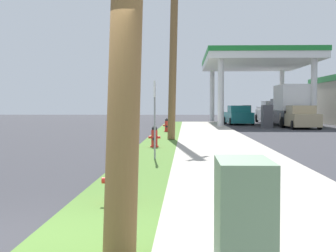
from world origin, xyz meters
The scene contains 13 objects.
ground_plane centered at (0.00, 0.00, 0.00)m, with size 160.00×160.00×0.00m, color #333338.
grass_verge centered at (0.70, 0.00, 0.06)m, with size 1.40×80.00×0.12m, color #4C752D.
sidewalk_slab centered at (3.00, 0.00, 0.06)m, with size 3.20×80.00×0.12m, color #A8A093.
fire_hydrant_nearest centered at (0.71, 1.96, 0.45)m, with size 0.42×0.38×0.74m.
fire_hydrant_second centered at (0.64, 12.09, 0.45)m, with size 0.42×0.38×0.74m.
fire_hydrant_third centered at (0.68, 22.45, 0.45)m, with size 0.42×0.37×0.74m.
utility_pole_midground centered at (1.22, 16.38, 5.24)m, with size 0.76×1.38×10.08m.
utility_cabinet centered at (2.18, -1.57, 0.60)m, with size 0.46×0.84×1.05m.
street_sign_post centered at (0.90, 8.22, 1.63)m, with size 0.05×0.36×2.12m.
car_teal_by_near_pump centered at (6.08, 36.36, 0.72)m, with size 2.17×4.60×1.57m.
car_tan_by_far_pump centered at (9.55, 29.36, 0.72)m, with size 2.04×4.54×1.57m.
truck_white_at_forecourt centered at (9.45, 40.16, 0.91)m, with size 2.29×5.47×1.97m.
truck_black_on_apron centered at (9.59, 33.14, 1.49)m, with size 2.13×6.40×3.11m.
Camera 1 is at (1.74, -5.37, 1.57)m, focal length 53.85 mm.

